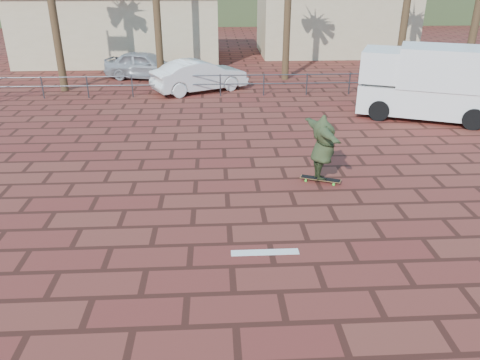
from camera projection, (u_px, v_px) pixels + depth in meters
name	position (u px, v px, depth m)	size (l,w,h in m)	color
ground	(229.00, 224.00, 10.68)	(120.00, 120.00, 0.00)	maroon
paint_stripe	(265.00, 252.00, 9.62)	(1.40, 0.22, 0.01)	white
guardrail	(220.00, 81.00, 21.33)	(24.06, 0.06, 1.00)	#47494F
building_west	(122.00, 23.00, 29.49)	(12.60, 7.60, 4.50)	beige
building_east	(334.00, 15.00, 31.90)	(10.60, 6.60, 5.00)	beige
longboard	(320.00, 179.00, 12.79)	(1.11, 0.64, 0.11)	olive
skateboarder	(323.00, 148.00, 12.42)	(2.21, 0.60, 1.80)	#313D21
campervan	(433.00, 81.00, 17.85)	(5.71, 4.08, 2.73)	white
car_silver	(145.00, 65.00, 24.77)	(1.71, 4.26, 1.45)	#A2A5A9
car_white	(200.00, 76.00, 22.17)	(1.58, 4.52, 1.49)	white
street_sign	(442.00, 59.00, 21.47)	(0.46, 0.08, 2.29)	gray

